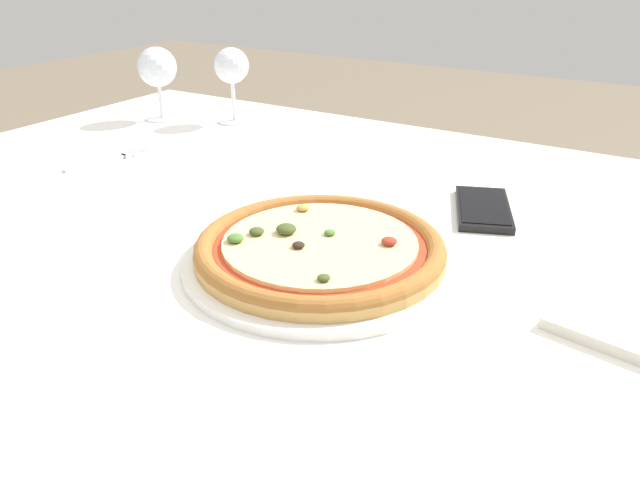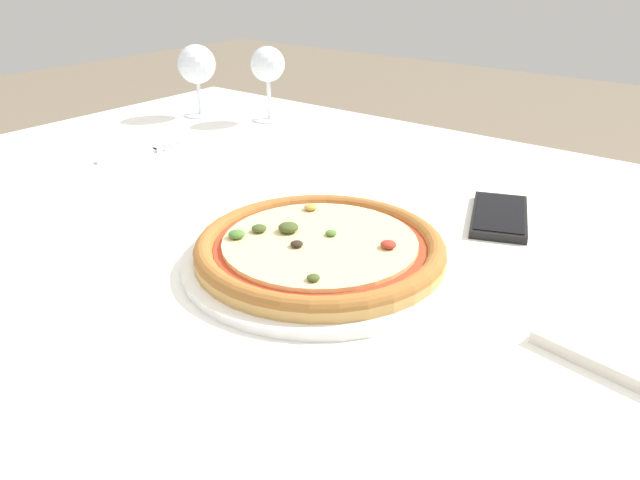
# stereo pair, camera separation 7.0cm
# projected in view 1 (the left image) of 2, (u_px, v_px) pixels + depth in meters

# --- Properties ---
(dining_table) EXTENTS (1.32, 0.99, 0.71)m
(dining_table) POSITION_uv_depth(u_px,v_px,m) (269.00, 258.00, 0.90)
(dining_table) COLOR #997047
(dining_table) RESTS_ON ground_plane
(pizza_plate) EXTENTS (0.31, 0.31, 0.04)m
(pizza_plate) POSITION_uv_depth(u_px,v_px,m) (320.00, 250.00, 0.71)
(pizza_plate) COLOR white
(pizza_plate) RESTS_ON dining_table
(fork) EXTENTS (0.05, 0.17, 0.00)m
(fork) POSITION_uv_depth(u_px,v_px,m) (112.00, 159.00, 1.05)
(fork) COLOR silver
(fork) RESTS_ON dining_table
(wine_glass_far_left) EXTENTS (0.07, 0.07, 0.15)m
(wine_glass_far_left) POSITION_uv_depth(u_px,v_px,m) (232.00, 69.00, 1.23)
(wine_glass_far_left) COLOR silver
(wine_glass_far_left) RESTS_ON dining_table
(wine_glass_far_right) EXTENTS (0.08, 0.08, 0.15)m
(wine_glass_far_right) POSITION_uv_depth(u_px,v_px,m) (157.00, 69.00, 1.25)
(wine_glass_far_right) COLOR silver
(wine_glass_far_right) RESTS_ON dining_table
(cell_phone) EXTENTS (0.12, 0.16, 0.01)m
(cell_phone) POSITION_uv_depth(u_px,v_px,m) (483.00, 208.00, 0.85)
(cell_phone) COLOR black
(cell_phone) RESTS_ON dining_table
(napkin_folded) EXTENTS (0.17, 0.13, 0.01)m
(napkin_folded) POSITION_uv_depth(u_px,v_px,m) (640.00, 328.00, 0.58)
(napkin_folded) COLOR silver
(napkin_folded) RESTS_ON dining_table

